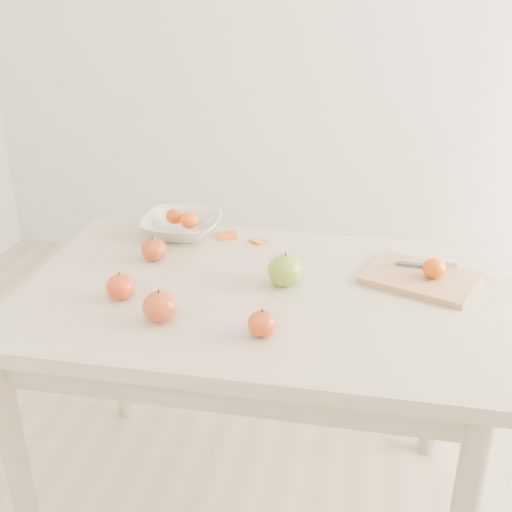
# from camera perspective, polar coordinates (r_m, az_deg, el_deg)

# --- Properties ---
(ground) EXTENTS (3.50, 3.50, 0.00)m
(ground) POSITION_cam_1_polar(r_m,az_deg,el_deg) (2.13, -0.27, -21.06)
(ground) COLOR #C6B293
(ground) RESTS_ON ground
(table) EXTENTS (1.20, 0.80, 0.75)m
(table) POSITION_cam_1_polar(r_m,az_deg,el_deg) (1.72, -0.31, -5.81)
(table) COLOR beige
(table) RESTS_ON ground
(cutting_board) EXTENTS (0.33, 0.29, 0.02)m
(cutting_board) POSITION_cam_1_polar(r_m,az_deg,el_deg) (1.76, 14.44, -1.91)
(cutting_board) COLOR tan
(cutting_board) RESTS_ON table
(board_tangerine) EXTENTS (0.06, 0.06, 0.05)m
(board_tangerine) POSITION_cam_1_polar(r_m,az_deg,el_deg) (1.73, 15.56, -1.06)
(board_tangerine) COLOR #D56007
(board_tangerine) RESTS_ON cutting_board
(fruit_bowl) EXTENTS (0.24, 0.24, 0.06)m
(fruit_bowl) POSITION_cam_1_polar(r_m,az_deg,el_deg) (1.99, -6.62, 2.69)
(fruit_bowl) COLOR silver
(fruit_bowl) RESTS_ON table
(bowl_tangerine_near) EXTENTS (0.05, 0.05, 0.05)m
(bowl_tangerine_near) POSITION_cam_1_polar(r_m,az_deg,el_deg) (2.00, -7.26, 3.51)
(bowl_tangerine_near) COLOR #D74C07
(bowl_tangerine_near) RESTS_ON fruit_bowl
(bowl_tangerine_far) EXTENTS (0.06, 0.06, 0.05)m
(bowl_tangerine_far) POSITION_cam_1_polar(r_m,az_deg,el_deg) (1.96, -5.95, 3.19)
(bowl_tangerine_far) COLOR #E45D08
(bowl_tangerine_far) RESTS_ON fruit_bowl
(orange_peel_a) EXTENTS (0.07, 0.07, 0.01)m
(orange_peel_a) POSITION_cam_1_polar(r_m,az_deg,el_deg) (1.97, -2.60, 1.71)
(orange_peel_a) COLOR #D1530E
(orange_peel_a) RESTS_ON table
(orange_peel_b) EXTENTS (0.06, 0.05, 0.01)m
(orange_peel_b) POSITION_cam_1_polar(r_m,az_deg,el_deg) (1.93, 0.18, 1.27)
(orange_peel_b) COLOR orange
(orange_peel_b) RESTS_ON table
(paring_knife) EXTENTS (0.17, 0.05, 0.01)m
(paring_knife) POSITION_cam_1_polar(r_m,az_deg,el_deg) (1.82, 15.86, -0.58)
(paring_knife) COLOR white
(paring_knife) RESTS_ON cutting_board
(apple_green) EXTENTS (0.09, 0.09, 0.08)m
(apple_green) POSITION_cam_1_polar(r_m,az_deg,el_deg) (1.67, 2.62, -1.29)
(apple_green) COLOR #598A15
(apple_green) RESTS_ON table
(apple_red_e) EXTENTS (0.07, 0.07, 0.06)m
(apple_red_e) POSITION_cam_1_polar(r_m,az_deg,el_deg) (1.46, 0.55, -6.04)
(apple_red_e) COLOR #9B1103
(apple_red_e) RESTS_ON table
(apple_red_d) EXTENTS (0.07, 0.07, 0.07)m
(apple_red_d) POSITION_cam_1_polar(r_m,az_deg,el_deg) (1.64, -11.96, -2.68)
(apple_red_d) COLOR #9F110F
(apple_red_d) RESTS_ON table
(apple_red_a) EXTENTS (0.07, 0.07, 0.07)m
(apple_red_a) POSITION_cam_1_polar(r_m,az_deg,el_deg) (1.83, -9.07, 0.58)
(apple_red_a) COLOR maroon
(apple_red_a) RESTS_ON table
(apple_red_c) EXTENTS (0.08, 0.08, 0.07)m
(apple_red_c) POSITION_cam_1_polar(r_m,az_deg,el_deg) (1.53, -8.55, -4.46)
(apple_red_c) COLOR maroon
(apple_red_c) RESTS_ON table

